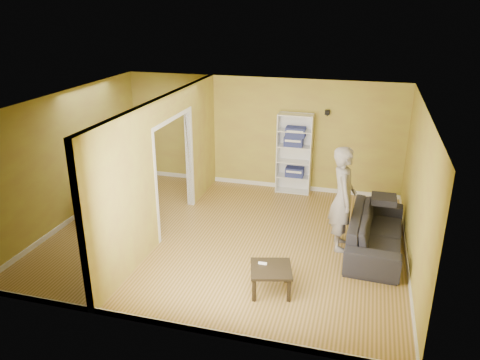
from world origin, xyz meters
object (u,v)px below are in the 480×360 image
sofa (377,227)px  bookshelf (295,153)px  chair_left (80,188)px  chair_near (101,199)px  coffee_table (271,271)px  person (344,190)px  dining_table (112,180)px  chair_far (128,180)px

sofa → bookshelf: bearing=41.8°
chair_left → sofa: bearing=64.5°
chair_near → coffee_table: bearing=-9.5°
chair_left → chair_near: size_ratio=0.86×
sofa → person: (-0.62, -0.09, 0.67)m
dining_table → chair_left: size_ratio=1.42×
chair_left → chair_near: bearing=32.6°
person → chair_near: 4.69m
person → dining_table: size_ratio=1.73×
chair_near → chair_far: 1.24m
person → chair_far: bearing=69.2°
sofa → chair_far: 5.42m
dining_table → person: bearing=-3.2°
coffee_table → chair_left: (-4.57, 1.97, 0.10)m
sofa → dining_table: sofa is taller
coffee_table → dining_table: (-3.79, 1.97, 0.37)m
bookshelf → chair_far: bookshelf is taller
person → chair_near: (-4.64, -0.30, -0.59)m
bookshelf → chair_near: bookshelf is taller
sofa → chair_near: 5.28m
coffee_table → chair_near: 3.99m
bookshelf → dining_table: bookshelf is taller
sofa → chair_far: size_ratio=2.45×
coffee_table → bookshelf: bearing=94.6°
chair_left → person: bearing=63.4°
coffee_table → person: bearing=61.9°
bookshelf → chair_near: bearing=-141.4°
person → chair_far: size_ratio=2.36×
person → chair_left: 5.52m
bookshelf → chair_left: (-4.23, -2.16, -0.48)m
sofa → person: 0.92m
person → coffee_table: bearing=142.4°
person → chair_near: person is taller
bookshelf → dining_table: (-3.46, -2.16, -0.21)m
person → chair_far: (-4.73, 0.94, -0.64)m
dining_table → chair_far: (-0.02, 0.68, -0.25)m
sofa → dining_table: size_ratio=1.80×
sofa → chair_left: 6.10m
person → coffee_table: 2.08m
bookshelf → coffee_table: bearing=-85.4°
chair_near → chair_far: chair_near is taller
dining_table → chair_left: 0.82m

